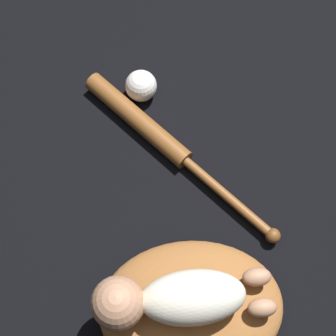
# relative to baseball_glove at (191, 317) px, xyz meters

# --- Properties ---
(ground_plane) EXTENTS (6.00, 6.00, 0.00)m
(ground_plane) POSITION_rel_baseball_glove_xyz_m (0.00, -0.02, -0.04)
(ground_plane) COLOR black
(baseball_glove) EXTENTS (0.43, 0.39, 0.09)m
(baseball_glove) POSITION_rel_baseball_glove_xyz_m (0.00, 0.00, 0.00)
(baseball_glove) COLOR #935B2D
(baseball_glove) RESTS_ON ground
(baby_figure) EXTENTS (0.35, 0.17, 0.10)m
(baby_figure) POSITION_rel_baseball_glove_xyz_m (0.03, -0.03, 0.09)
(baby_figure) COLOR silver
(baby_figure) RESTS_ON baseball_glove
(baseball_bat) EXTENTS (0.29, 0.54, 0.05)m
(baseball_bat) POSITION_rel_baseball_glove_xyz_m (-0.07, -0.42, -0.02)
(baseball_bat) COLOR brown
(baseball_bat) RESTS_ON ground
(baseball) EXTENTS (0.08, 0.08, 0.08)m
(baseball) POSITION_rel_baseball_glove_xyz_m (-0.08, -0.55, -0.01)
(baseball) COLOR white
(baseball) RESTS_ON ground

